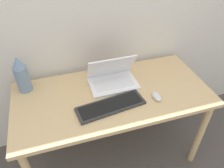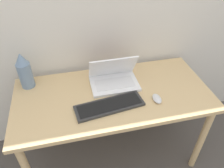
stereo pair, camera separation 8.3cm
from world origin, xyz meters
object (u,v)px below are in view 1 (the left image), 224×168
mouse (157,96)px  laptop (112,78)px  vase (21,75)px  keyboard (111,106)px

mouse → laptop: bearing=134.1°
laptop → vase: size_ratio=1.26×
laptop → mouse: bearing=-45.9°
keyboard → vase: bearing=146.7°
keyboard → vase: (-0.54, 0.35, 0.13)m
keyboard → vase: 0.65m
keyboard → vase: vase is taller
keyboard → mouse: mouse is taller
laptop → mouse: laptop is taller
vase → laptop: bearing=-10.3°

